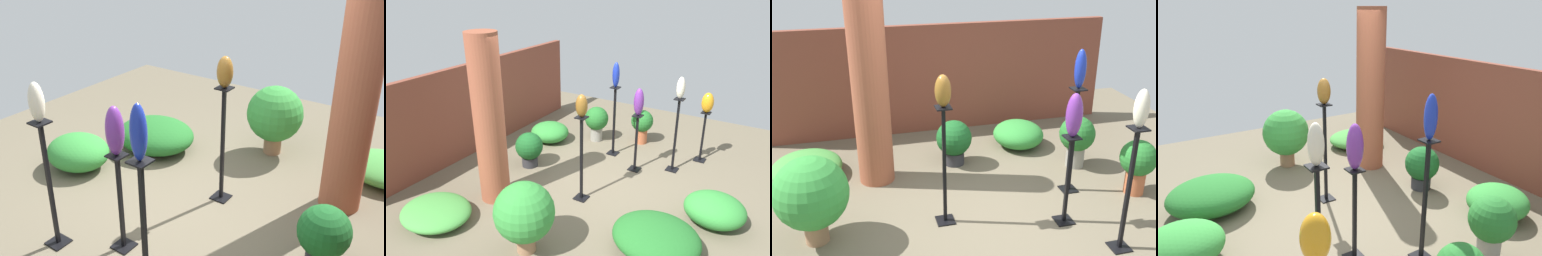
% 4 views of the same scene
% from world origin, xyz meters
% --- Properties ---
extents(ground_plane, '(8.00, 8.00, 0.00)m').
position_xyz_m(ground_plane, '(0.00, 0.00, 0.00)').
color(ground_plane, '#6B604C').
extents(brick_wall_back, '(5.60, 0.12, 1.73)m').
position_xyz_m(brick_wall_back, '(0.00, 2.75, 0.86)').
color(brick_wall_back, brown).
rests_on(brick_wall_back, ground).
extents(brick_pillar, '(0.45, 0.45, 2.55)m').
position_xyz_m(brick_pillar, '(-1.15, 1.26, 1.28)').
color(brick_pillar, '#9E5138').
rests_on(brick_pillar, ground).
extents(pedestal_cobalt, '(0.20, 0.20, 1.34)m').
position_xyz_m(pedestal_cobalt, '(1.16, 0.37, 0.62)').
color(pedestal_cobalt, black).
rests_on(pedestal_cobalt, ground).
extents(pedestal_ivory, '(0.20, 0.20, 1.33)m').
position_xyz_m(pedestal_ivory, '(1.13, -0.82, 0.61)').
color(pedestal_ivory, black).
rests_on(pedestal_ivory, ground).
extents(pedestal_bronze, '(0.20, 0.20, 1.36)m').
position_xyz_m(pedestal_bronze, '(-0.49, 0.10, 0.63)').
color(pedestal_bronze, black).
rests_on(pedestal_bronze, ground).
extents(pedestal_violet, '(0.20, 0.20, 1.04)m').
position_xyz_m(pedestal_violet, '(0.79, -0.24, 0.47)').
color(pedestal_violet, black).
rests_on(pedestal_violet, ground).
extents(art_vase_cobalt, '(0.13, 0.13, 0.46)m').
position_xyz_m(art_vase_cobalt, '(1.16, 0.37, 1.57)').
color(art_vase_cobalt, '#192D9E').
rests_on(art_vase_cobalt, pedestal_cobalt).
extents(art_vase_ivory, '(0.14, 0.14, 0.37)m').
position_xyz_m(art_vase_ivory, '(1.13, -0.82, 1.52)').
color(art_vase_ivory, beige).
rests_on(art_vase_ivory, pedestal_ivory).
extents(art_vase_bronze, '(0.17, 0.17, 0.34)m').
position_xyz_m(art_vase_bronze, '(-0.49, 0.10, 1.53)').
color(art_vase_bronze, brown).
rests_on(art_vase_bronze, pedestal_bronze).
extents(art_vase_violet, '(0.17, 0.17, 0.47)m').
position_xyz_m(art_vase_violet, '(0.79, -0.24, 1.27)').
color(art_vase_violet, '#6B2D8C').
rests_on(art_vase_violet, pedestal_violet).
extents(art_vase_amber, '(0.20, 0.21, 0.36)m').
position_xyz_m(art_vase_amber, '(1.75, -1.14, 1.14)').
color(art_vase_amber, orange).
rests_on(art_vase_amber, pedestal_amber).
extents(potted_plant_front_right, '(0.48, 0.48, 0.72)m').
position_xyz_m(potted_plant_front_right, '(1.54, 0.95, 0.44)').
color(potted_plant_front_right, gray).
rests_on(potted_plant_front_right, ground).
extents(potted_plant_walkway_edge, '(0.49, 0.49, 0.64)m').
position_xyz_m(potted_plant_walkway_edge, '(-0.06, 1.44, 0.36)').
color(potted_plant_walkway_edge, '#2D2D33').
rests_on(potted_plant_walkway_edge, ground).
extents(potted_plant_back_center, '(0.76, 0.76, 0.96)m').
position_xyz_m(potted_plant_back_center, '(-1.86, 0.09, 0.56)').
color(potted_plant_back_center, '#936B4C').
rests_on(potted_plant_back_center, ground).
extents(foliage_bed_east, '(0.97, 1.12, 0.41)m').
position_xyz_m(foliage_bed_east, '(-1.02, -1.31, 0.21)').
color(foliage_bed_east, '#236B28').
rests_on(foliage_bed_east, ground).
extents(foliage_bed_west, '(0.74, 0.85, 0.43)m').
position_xyz_m(foliage_bed_west, '(-0.05, -1.80, 0.22)').
color(foliage_bed_west, '#338C38').
rests_on(foliage_bed_west, ground).
extents(foliage_bed_center, '(0.75, 0.78, 0.39)m').
position_xyz_m(foliage_bed_center, '(1.01, 1.76, 0.19)').
color(foliage_bed_center, '#338C38').
rests_on(foliage_bed_center, ground).
extents(foliage_bed_rear, '(0.91, 1.04, 0.27)m').
position_xyz_m(foliage_bed_rear, '(-2.04, 1.56, 0.14)').
color(foliage_bed_rear, '#479942').
rests_on(foliage_bed_rear, ground).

